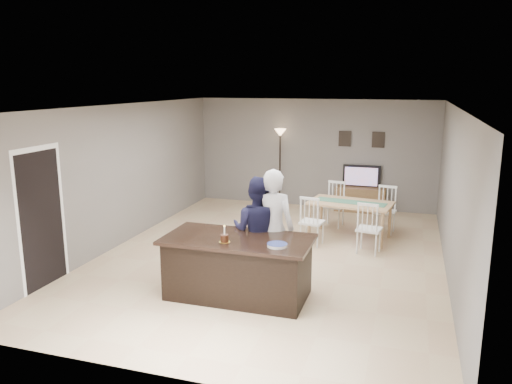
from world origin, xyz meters
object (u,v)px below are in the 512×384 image
(kitchen_island, at_px, (238,267))
(birthday_cake, at_px, (225,238))
(tv_console, at_px, (360,199))
(floor_lamp, at_px, (280,146))
(woman, at_px, (273,228))
(television, at_px, (361,176))
(dining_table, at_px, (350,208))
(plate_stack, at_px, (277,245))
(man, at_px, (258,231))

(kitchen_island, relative_size, birthday_cake, 8.86)
(tv_console, height_order, floor_lamp, floor_lamp)
(kitchen_island, height_order, birthday_cake, birthday_cake)
(tv_console, xyz_separation_m, birthday_cake, (-1.31, -5.81, 0.66))
(tv_console, distance_m, woman, 5.13)
(kitchen_island, xyz_separation_m, television, (1.20, 5.64, 0.41))
(dining_table, bearing_deg, woman, -98.87)
(tv_console, height_order, woman, woman)
(floor_lamp, bearing_deg, tv_console, -0.56)
(kitchen_island, height_order, plate_stack, plate_stack)
(plate_stack, bearing_deg, dining_table, 80.70)
(plate_stack, xyz_separation_m, dining_table, (0.58, 3.52, -0.30))
(dining_table, bearing_deg, birthday_cake, -102.34)
(woman, xyz_separation_m, dining_table, (0.85, 2.75, -0.29))
(birthday_cake, distance_m, floor_lamp, 5.91)
(tv_console, relative_size, birthday_cake, 4.94)
(dining_table, bearing_deg, television, 98.92)
(tv_console, relative_size, woman, 0.65)
(kitchen_island, height_order, dining_table, dining_table)
(man, height_order, dining_table, man)
(man, bearing_deg, tv_console, -97.54)
(woman, relative_size, plate_stack, 6.59)
(man, xyz_separation_m, birthday_cake, (-0.24, -0.79, 0.10))
(tv_console, bearing_deg, man, -102.05)
(television, relative_size, birthday_cake, 3.77)
(kitchen_island, height_order, floor_lamp, floor_lamp)
(kitchen_island, xyz_separation_m, man, (0.13, 0.55, 0.40))
(tv_console, relative_size, floor_lamp, 0.61)
(kitchen_island, relative_size, television, 2.35)
(kitchen_island, distance_m, man, 0.69)
(floor_lamp, bearing_deg, dining_table, -47.98)
(television, distance_m, birthday_cake, 6.03)
(man, bearing_deg, woman, -175.49)
(birthday_cake, xyz_separation_m, plate_stack, (0.76, 0.03, -0.04))
(television, bearing_deg, kitchen_island, 77.99)
(tv_console, distance_m, dining_table, 2.29)
(television, bearing_deg, plate_stack, 84.61)
(kitchen_island, height_order, man, man)
(woman, height_order, dining_table, woman)
(woman, distance_m, birthday_cake, 0.93)
(tv_console, xyz_separation_m, television, (0.00, 0.07, 0.56))
(woman, xyz_separation_m, floor_lamp, (-1.21, 5.04, 0.60))
(dining_table, bearing_deg, man, -103.39)
(kitchen_island, bearing_deg, birthday_cake, -114.88)
(woman, bearing_deg, man, 0.73)
(birthday_cake, relative_size, plate_stack, 0.87)
(floor_lamp, bearing_deg, woman, -76.51)
(kitchen_island, height_order, television, television)
(plate_stack, distance_m, dining_table, 3.58)
(birthday_cake, bearing_deg, kitchen_island, 65.12)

